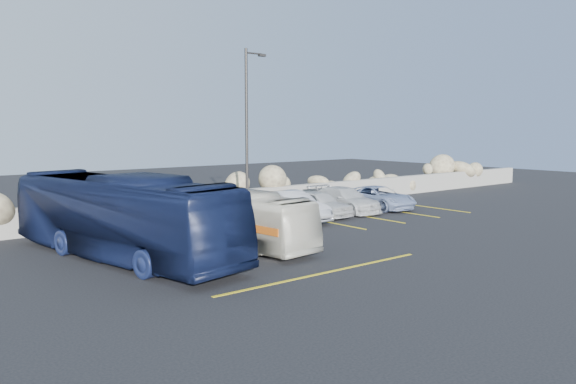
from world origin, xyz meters
TOP-DOWN VIEW (x-y plane):
  - ground at (0.00, 0.00)m, footprint 90.00×90.00m
  - seawall at (0.00, 12.00)m, footprint 60.00×0.40m
  - riprap_pile at (0.00, 13.20)m, footprint 54.00×2.80m
  - parking_lines at (4.64, 5.57)m, footprint 18.16×9.36m
  - lamppost at (2.56, 9.50)m, footprint 1.14×0.18m
  - vintage_bus at (-0.99, 5.33)m, footprint 2.48×7.65m
  - tour_coach at (-5.08, 5.84)m, footprint 4.32×10.57m
  - car_a at (6.09, 8.51)m, footprint 1.78×3.91m
  - car_b at (4.15, 8.23)m, footprint 1.51×4.30m
  - car_c at (8.16, 8.79)m, footprint 1.89×4.48m
  - car_d at (10.48, 8.49)m, footprint 2.21×4.49m

SIDE VIEW (x-z plane):
  - ground at x=0.00m, z-range 0.00..0.00m
  - parking_lines at x=4.64m, z-range 0.00..0.01m
  - seawall at x=0.00m, z-range 0.00..1.20m
  - car_d at x=10.48m, z-range 0.00..1.23m
  - car_c at x=8.16m, z-range 0.00..1.29m
  - car_a at x=6.09m, z-range 0.00..1.30m
  - car_b at x=4.15m, z-range 0.00..1.42m
  - vintage_bus at x=-0.99m, z-range 0.00..2.09m
  - riprap_pile at x=0.00m, z-range 0.00..2.60m
  - tour_coach at x=-5.08m, z-range 0.00..2.87m
  - lamppost at x=2.56m, z-range 0.30..8.30m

